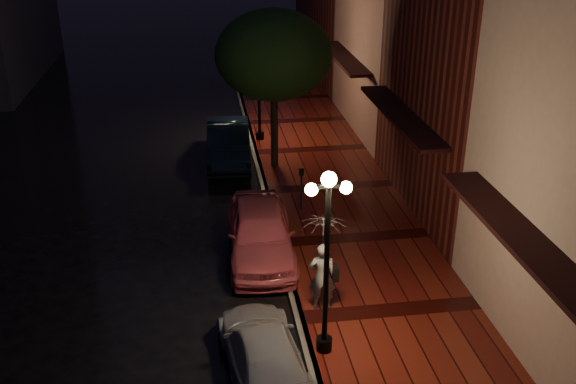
{
  "coord_description": "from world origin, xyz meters",
  "views": [
    {
      "loc": [
        -2.1,
        -16.36,
        9.32
      ],
      "look_at": [
        0.37,
        0.8,
        1.4
      ],
      "focal_mm": 40.0,
      "sensor_mm": 36.0,
      "label": 1
    }
  ],
  "objects_px": {
    "streetlamp_near": "(327,254)",
    "woman_with_umbrella": "(323,249)",
    "silver_car": "(263,351)",
    "street_tree": "(274,58)",
    "parking_meter": "(302,185)",
    "streetlamp_far": "(259,82)",
    "pink_car": "(260,233)",
    "navy_car": "(228,143)"
  },
  "relations": [
    {
      "from": "streetlamp_far",
      "to": "street_tree",
      "type": "height_order",
      "value": "street_tree"
    },
    {
      "from": "silver_car",
      "to": "woman_with_umbrella",
      "type": "xyz_separation_m",
      "value": [
        1.67,
        1.97,
        1.24
      ]
    },
    {
      "from": "streetlamp_near",
      "to": "parking_meter",
      "type": "xyz_separation_m",
      "value": [
        0.65,
        7.15,
        -1.59
      ]
    },
    {
      "from": "pink_car",
      "to": "parking_meter",
      "type": "height_order",
      "value": "parking_meter"
    },
    {
      "from": "street_tree",
      "to": "parking_meter",
      "type": "xyz_separation_m",
      "value": [
        0.39,
        -3.84,
        -3.24
      ]
    },
    {
      "from": "streetlamp_far",
      "to": "silver_car",
      "type": "xyz_separation_m",
      "value": [
        -1.41,
        -14.37,
        -2.04
      ]
    },
    {
      "from": "streetlamp_far",
      "to": "street_tree",
      "type": "xyz_separation_m",
      "value": [
        0.26,
        -3.01,
        1.64
      ]
    },
    {
      "from": "pink_car",
      "to": "navy_car",
      "type": "height_order",
      "value": "pink_car"
    },
    {
      "from": "woman_with_umbrella",
      "to": "street_tree",
      "type": "bearing_deg",
      "value": -77.49
    },
    {
      "from": "pink_car",
      "to": "parking_meter",
      "type": "distance_m",
      "value": 3.07
    },
    {
      "from": "pink_car",
      "to": "streetlamp_far",
      "type": "bearing_deg",
      "value": 86.27
    },
    {
      "from": "pink_car",
      "to": "silver_car",
      "type": "distance_m",
      "value": 4.94
    },
    {
      "from": "street_tree",
      "to": "silver_car",
      "type": "xyz_separation_m",
      "value": [
        -1.67,
        -11.36,
        -3.68
      ]
    },
    {
      "from": "streetlamp_far",
      "to": "pink_car",
      "type": "distance_m",
      "value": 9.68
    },
    {
      "from": "streetlamp_near",
      "to": "parking_meter",
      "type": "distance_m",
      "value": 7.36
    },
    {
      "from": "silver_car",
      "to": "parking_meter",
      "type": "relative_size",
      "value": 2.74
    },
    {
      "from": "woman_with_umbrella",
      "to": "parking_meter",
      "type": "bearing_deg",
      "value": -81.55
    },
    {
      "from": "street_tree",
      "to": "woman_with_umbrella",
      "type": "relative_size",
      "value": 2.32
    },
    {
      "from": "streetlamp_far",
      "to": "silver_car",
      "type": "bearing_deg",
      "value": -95.62
    },
    {
      "from": "pink_car",
      "to": "navy_car",
      "type": "xyz_separation_m",
      "value": [
        -0.47,
        7.53,
        -0.02
      ]
    },
    {
      "from": "streetlamp_far",
      "to": "parking_meter",
      "type": "xyz_separation_m",
      "value": [
        0.65,
        -6.85,
        -1.59
      ]
    },
    {
      "from": "street_tree",
      "to": "navy_car",
      "type": "relative_size",
      "value": 1.26
    },
    {
      "from": "woman_with_umbrella",
      "to": "streetlamp_near",
      "type": "bearing_deg",
      "value": 93.55
    },
    {
      "from": "street_tree",
      "to": "parking_meter",
      "type": "relative_size",
      "value": 4.09
    },
    {
      "from": "silver_car",
      "to": "parking_meter",
      "type": "height_order",
      "value": "parking_meter"
    },
    {
      "from": "streetlamp_near",
      "to": "woman_with_umbrella",
      "type": "distance_m",
      "value": 1.81
    },
    {
      "from": "navy_car",
      "to": "streetlamp_far",
      "type": "bearing_deg",
      "value": 56.22
    },
    {
      "from": "streetlamp_near",
      "to": "silver_car",
      "type": "relative_size",
      "value": 1.11
    },
    {
      "from": "streetlamp_near",
      "to": "streetlamp_far",
      "type": "bearing_deg",
      "value": 90.0
    },
    {
      "from": "streetlamp_far",
      "to": "parking_meter",
      "type": "distance_m",
      "value": 7.06
    },
    {
      "from": "streetlamp_near",
      "to": "pink_car",
      "type": "distance_m",
      "value": 4.98
    },
    {
      "from": "streetlamp_near",
      "to": "streetlamp_far",
      "type": "relative_size",
      "value": 1.0
    },
    {
      "from": "silver_car",
      "to": "parking_meter",
      "type": "distance_m",
      "value": 7.82
    },
    {
      "from": "navy_car",
      "to": "woman_with_umbrella",
      "type": "xyz_separation_m",
      "value": [
        1.67,
        -10.47,
        1.04
      ]
    },
    {
      "from": "pink_car",
      "to": "parking_meter",
      "type": "xyz_separation_m",
      "value": [
        1.6,
        2.61,
        0.23
      ]
    },
    {
      "from": "street_tree",
      "to": "streetlamp_near",
      "type": "bearing_deg",
      "value": -91.35
    },
    {
      "from": "silver_car",
      "to": "streetlamp_near",
      "type": "bearing_deg",
      "value": -170.97
    },
    {
      "from": "street_tree",
      "to": "woman_with_umbrella",
      "type": "xyz_separation_m",
      "value": [
        -0.01,
        -9.39,
        -2.45
      ]
    },
    {
      "from": "streetlamp_near",
      "to": "parking_meter",
      "type": "relative_size",
      "value": 3.04
    },
    {
      "from": "streetlamp_far",
      "to": "parking_meter",
      "type": "bearing_deg",
      "value": -84.58
    },
    {
      "from": "silver_car",
      "to": "parking_meter",
      "type": "xyz_separation_m",
      "value": [
        2.06,
        7.53,
        0.45
      ]
    },
    {
      "from": "streetlamp_near",
      "to": "woman_with_umbrella",
      "type": "relative_size",
      "value": 1.73
    }
  ]
}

